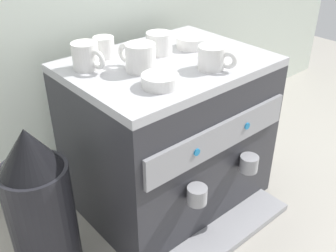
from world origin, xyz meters
TOP-DOWN VIEW (x-y plane):
  - ground_plane at (0.00, 0.00)m, footprint 4.00×4.00m
  - tiled_backsplash_wall at (0.00, 0.33)m, footprint 2.80×0.03m
  - espresso_machine at (0.00, -0.00)m, footprint 0.58×0.54m
  - ceramic_cup_0 at (-0.10, -0.00)m, footprint 0.08×0.12m
  - ceramic_cup_1 at (-0.13, 0.14)m, footprint 0.09×0.06m
  - ceramic_cup_2 at (-0.21, 0.10)m, footprint 0.07×0.11m
  - ceramic_cup_3 at (0.05, -0.13)m, footprint 0.08×0.11m
  - ceramic_cup_4 at (0.02, 0.07)m, footprint 0.08×0.11m
  - ceramic_bowl_0 at (0.13, 0.04)m, footprint 0.09×0.09m
  - ceramic_bowl_1 at (-0.13, -0.12)m, footprint 0.09×0.09m
  - coffee_grinder at (-0.46, -0.03)m, footprint 0.17×0.17m
  - milk_pitcher at (0.39, 0.01)m, footprint 0.10×0.10m

SIDE VIEW (x-z plane):
  - ground_plane at x=0.00m, z-range 0.00..0.00m
  - milk_pitcher at x=0.39m, z-range 0.00..0.16m
  - coffee_grinder at x=-0.46m, z-range -0.01..0.45m
  - espresso_machine at x=0.00m, z-range 0.00..0.50m
  - tiled_backsplash_wall at x=0.00m, z-range 0.00..0.95m
  - ceramic_bowl_1 at x=-0.13m, z-range 0.50..0.53m
  - ceramic_bowl_0 at x=0.13m, z-range 0.50..0.53m
  - ceramic_cup_1 at x=-0.13m, z-range 0.50..0.56m
  - ceramic_cup_4 at x=0.02m, z-range 0.50..0.56m
  - ceramic_cup_3 at x=0.05m, z-range 0.50..0.56m
  - ceramic_cup_2 at x=-0.21m, z-range 0.50..0.57m
  - ceramic_cup_0 at x=-0.10m, z-range 0.50..0.57m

